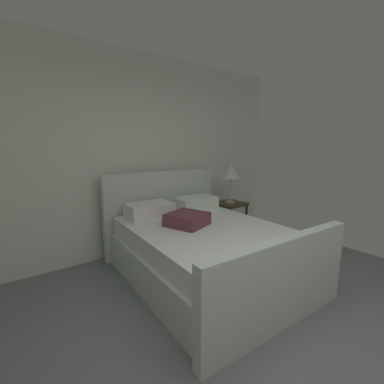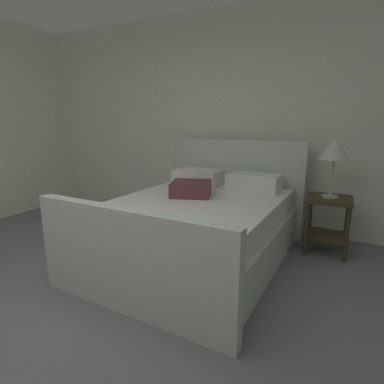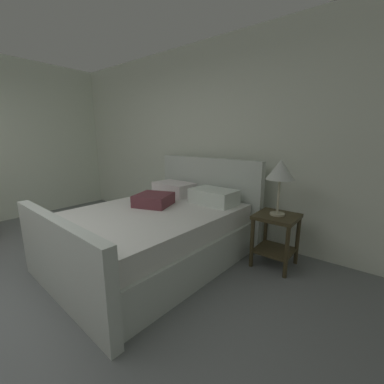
{
  "view_description": "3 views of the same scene",
  "coord_description": "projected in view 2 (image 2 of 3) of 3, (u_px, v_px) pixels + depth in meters",
  "views": [
    {
      "loc": [
        -1.4,
        -0.51,
        1.52
      ],
      "look_at": [
        0.43,
        1.92,
        0.97
      ],
      "focal_mm": 24.52,
      "sensor_mm": 36.0,
      "label": 1
    },
    {
      "loc": [
        1.64,
        -0.95,
        1.36
      ],
      "look_at": [
        0.37,
        1.62,
        0.7
      ],
      "focal_mm": 28.44,
      "sensor_mm": 36.0,
      "label": 2
    },
    {
      "loc": [
        2.44,
        -0.19,
        1.44
      ],
      "look_at": [
        0.81,
        1.87,
        0.85
      ],
      "focal_mm": 23.08,
      "sensor_mm": 36.0,
      "label": 3
    }
  ],
  "objects": [
    {
      "name": "nightstand_right",
      "position": [
        328.0,
        216.0,
        3.19
      ],
      "size": [
        0.44,
        0.44,
        0.6
      ],
      "color": "#3B321E",
      "rests_on": "ground"
    },
    {
      "name": "table_lamp_right",
      "position": [
        335.0,
        150.0,
        3.04
      ],
      "size": [
        0.3,
        0.3,
        0.61
      ],
      "color": "#B7B293",
      "rests_on": "nightstand_right"
    },
    {
      "name": "bed",
      "position": [
        199.0,
        225.0,
        3.07
      ],
      "size": [
        1.79,
        2.24,
        1.15
      ],
      "color": "silver",
      "rests_on": "ground"
    },
    {
      "name": "ground_plane",
      "position": [
        19.0,
        354.0,
        1.84
      ],
      "size": [
        5.39,
        5.76,
        0.02
      ],
      "primitive_type": "cube",
      "color": "slate"
    },
    {
      "name": "wall_back",
      "position": [
        210.0,
        121.0,
        4.1
      ],
      "size": [
        5.51,
        0.12,
        2.75
      ],
      "primitive_type": "cube",
      "color": "silver",
      "rests_on": "ground"
    }
  ]
}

